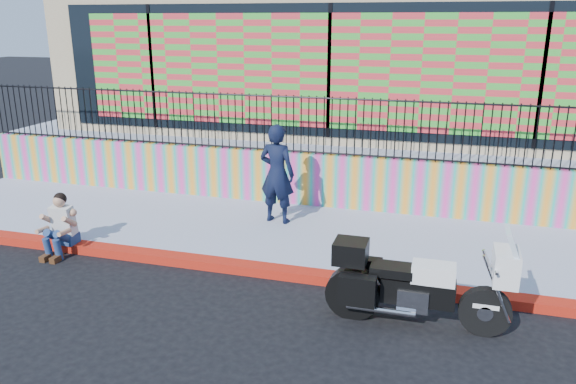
% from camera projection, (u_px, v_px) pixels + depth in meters
% --- Properties ---
extents(ground, '(90.00, 90.00, 0.00)m').
position_uv_depth(ground, '(271.00, 275.00, 8.97)').
color(ground, black).
rests_on(ground, ground).
extents(red_curb, '(16.00, 0.30, 0.15)m').
position_uv_depth(red_curb, '(271.00, 271.00, 8.95)').
color(red_curb, '#A00B0E').
rests_on(red_curb, ground).
extents(sidewalk, '(16.00, 3.00, 0.15)m').
position_uv_depth(sidewalk, '(298.00, 235.00, 10.47)').
color(sidewalk, '#939BB1').
rests_on(sidewalk, ground).
extents(mural_wall, '(16.00, 0.20, 1.10)m').
position_uv_depth(mural_wall, '(318.00, 180.00, 11.75)').
color(mural_wall, '#EB3EA0').
rests_on(mural_wall, sidewalk).
extents(metal_fence, '(15.80, 0.04, 1.20)m').
position_uv_depth(metal_fence, '(319.00, 126.00, 11.41)').
color(metal_fence, black).
rests_on(metal_fence, mural_wall).
extents(elevated_platform, '(16.00, 10.00, 1.25)m').
position_uv_depth(elevated_platform, '(358.00, 137.00, 16.46)').
color(elevated_platform, '#939BB1').
rests_on(elevated_platform, ground).
extents(storefront_building, '(14.00, 8.06, 4.00)m').
position_uv_depth(storefront_building, '(360.00, 45.00, 15.49)').
color(storefront_building, tan).
rests_on(storefront_building, elevated_platform).
extents(police_motorcycle, '(2.37, 0.78, 1.48)m').
position_uv_depth(police_motorcycle, '(415.00, 282.00, 7.35)').
color(police_motorcycle, black).
rests_on(police_motorcycle, ground).
extents(police_officer, '(0.75, 0.55, 1.91)m').
position_uv_depth(police_officer, '(277.00, 174.00, 10.67)').
color(police_officer, black).
rests_on(police_officer, sidewalk).
extents(seated_man, '(0.54, 0.71, 1.06)m').
position_uv_depth(seated_man, '(59.00, 231.00, 9.62)').
color(seated_man, navy).
rests_on(seated_man, ground).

